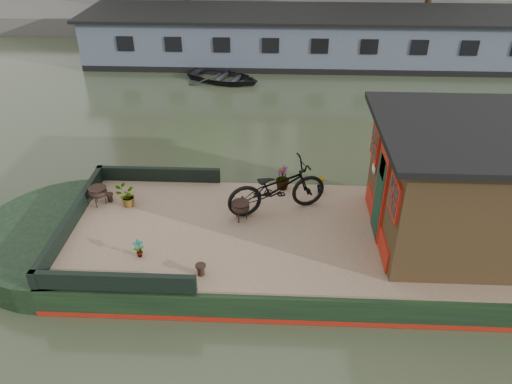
{
  "coord_description": "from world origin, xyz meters",
  "views": [
    {
      "loc": [
        -1.65,
        -8.45,
        6.82
      ],
      "look_at": [
        -2.06,
        0.5,
        1.27
      ],
      "focal_mm": 35.0,
      "sensor_mm": 36.0,
      "label": 1
    }
  ],
  "objects_px": {
    "bicycle": "(277,187)",
    "brazier_front": "(241,211)",
    "cabin": "(474,184)",
    "dinghy": "(224,74)",
    "brazier_rear": "(99,196)",
    "potted_plant_a": "(139,248)"
  },
  "relations": [
    {
      "from": "cabin",
      "to": "dinghy",
      "type": "distance_m",
      "value": 12.63
    },
    {
      "from": "bicycle",
      "to": "brazier_front",
      "type": "xyz_separation_m",
      "value": [
        -0.76,
        -0.41,
        -0.36
      ]
    },
    {
      "from": "cabin",
      "to": "bicycle",
      "type": "xyz_separation_m",
      "value": [
        -3.81,
        0.77,
        -0.65
      ]
    },
    {
      "from": "cabin",
      "to": "brazier_front",
      "type": "xyz_separation_m",
      "value": [
        -4.57,
        0.35,
        -1.01
      ]
    },
    {
      "from": "cabin",
      "to": "potted_plant_a",
      "type": "distance_m",
      "value": 6.6
    },
    {
      "from": "cabin",
      "to": "potted_plant_a",
      "type": "height_order",
      "value": "cabin"
    },
    {
      "from": "potted_plant_a",
      "to": "brazier_rear",
      "type": "relative_size",
      "value": 0.89
    },
    {
      "from": "potted_plant_a",
      "to": "brazier_rear",
      "type": "distance_m",
      "value": 2.24
    },
    {
      "from": "bicycle",
      "to": "potted_plant_a",
      "type": "relative_size",
      "value": 5.54
    },
    {
      "from": "brazier_rear",
      "to": "dinghy",
      "type": "distance_m",
      "value": 10.36
    },
    {
      "from": "potted_plant_a",
      "to": "brazier_front",
      "type": "bearing_deg",
      "value": 35.77
    },
    {
      "from": "potted_plant_a",
      "to": "cabin",
      "type": "bearing_deg",
      "value": 8.76
    },
    {
      "from": "potted_plant_a",
      "to": "brazier_front",
      "type": "xyz_separation_m",
      "value": [
        1.87,
        1.35,
        0.02
      ]
    },
    {
      "from": "cabin",
      "to": "brazier_rear",
      "type": "bearing_deg",
      "value": 174.17
    },
    {
      "from": "bicycle",
      "to": "brazier_front",
      "type": "distance_m",
      "value": 0.94
    },
    {
      "from": "cabin",
      "to": "dinghy",
      "type": "bearing_deg",
      "value": 118.75
    },
    {
      "from": "bicycle",
      "to": "brazier_rear",
      "type": "height_order",
      "value": "bicycle"
    },
    {
      "from": "potted_plant_a",
      "to": "brazier_front",
      "type": "distance_m",
      "value": 2.3
    },
    {
      "from": "brazier_front",
      "to": "potted_plant_a",
      "type": "bearing_deg",
      "value": -144.23
    },
    {
      "from": "bicycle",
      "to": "dinghy",
      "type": "relative_size",
      "value": 0.74
    },
    {
      "from": "bicycle",
      "to": "brazier_front",
      "type": "relative_size",
      "value": 5.07
    },
    {
      "from": "brazier_front",
      "to": "dinghy",
      "type": "xyz_separation_m",
      "value": [
        -1.45,
        10.63,
        -0.56
      ]
    }
  ]
}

